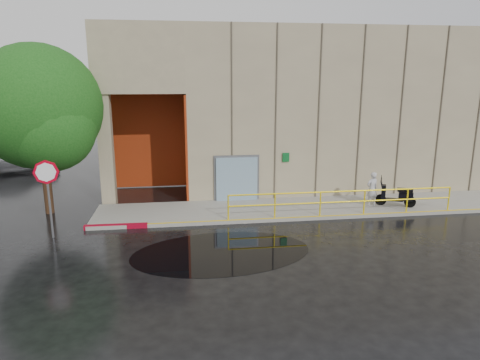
{
  "coord_description": "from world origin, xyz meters",
  "views": [
    {
      "loc": [
        -2.25,
        -13.05,
        5.71
      ],
      "look_at": [
        -0.05,
        3.0,
        1.8
      ],
      "focal_mm": 32.0,
      "sensor_mm": 36.0,
      "label": 1
    }
  ],
  "objects_px": {
    "scooter": "(397,190)",
    "tree_near": "(42,112)",
    "red_curb": "(116,226)",
    "stop_sign": "(47,183)",
    "car_c": "(13,160)",
    "person": "(372,189)"
  },
  "relations": [
    {
      "from": "stop_sign",
      "to": "car_c",
      "type": "bearing_deg",
      "value": 126.45
    },
    {
      "from": "stop_sign",
      "to": "car_c",
      "type": "height_order",
      "value": "stop_sign"
    },
    {
      "from": "stop_sign",
      "to": "scooter",
      "type": "bearing_deg",
      "value": 17.96
    },
    {
      "from": "scooter",
      "to": "car_c",
      "type": "distance_m",
      "value": 22.19
    },
    {
      "from": "red_curb",
      "to": "person",
      "type": "bearing_deg",
      "value": 5.81
    },
    {
      "from": "scooter",
      "to": "tree_near",
      "type": "xyz_separation_m",
      "value": [
        -14.87,
        1.4,
        3.42
      ]
    },
    {
      "from": "stop_sign",
      "to": "car_c",
      "type": "relative_size",
      "value": 0.56
    },
    {
      "from": "scooter",
      "to": "tree_near",
      "type": "bearing_deg",
      "value": -160.9
    },
    {
      "from": "scooter",
      "to": "car_c",
      "type": "bearing_deg",
      "value": 176.37
    },
    {
      "from": "person",
      "to": "red_curb",
      "type": "height_order",
      "value": "person"
    },
    {
      "from": "scooter",
      "to": "tree_near",
      "type": "distance_m",
      "value": 15.33
    },
    {
      "from": "car_c",
      "to": "tree_near",
      "type": "xyz_separation_m",
      "value": [
        4.7,
        -9.05,
        3.58
      ]
    },
    {
      "from": "red_curb",
      "to": "tree_near",
      "type": "xyz_separation_m",
      "value": [
        -2.97,
        2.26,
        4.24
      ]
    },
    {
      "from": "stop_sign",
      "to": "car_c",
      "type": "distance_m",
      "value": 13.27
    },
    {
      "from": "person",
      "to": "scooter",
      "type": "height_order",
      "value": "person"
    },
    {
      "from": "scooter",
      "to": "tree_near",
      "type": "height_order",
      "value": "tree_near"
    },
    {
      "from": "person",
      "to": "car_c",
      "type": "bearing_deg",
      "value": -43.28
    },
    {
      "from": "red_curb",
      "to": "tree_near",
      "type": "relative_size",
      "value": 0.34
    },
    {
      "from": "car_c",
      "to": "scooter",
      "type": "bearing_deg",
      "value": -137.74
    },
    {
      "from": "person",
      "to": "scooter",
      "type": "bearing_deg",
      "value": 152.16
    },
    {
      "from": "person",
      "to": "tree_near",
      "type": "height_order",
      "value": "tree_near"
    },
    {
      "from": "red_curb",
      "to": "stop_sign",
      "type": "bearing_deg",
      "value": -162.44
    }
  ]
}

